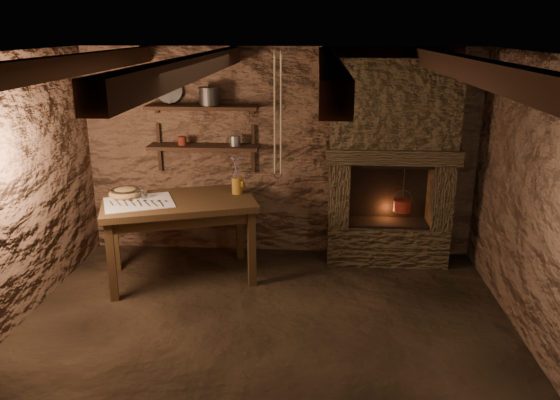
# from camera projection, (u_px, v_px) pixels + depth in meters

# --- Properties ---
(floor) EXTENTS (4.50, 4.50, 0.00)m
(floor) POSITION_uv_depth(u_px,v_px,m) (264.00, 338.00, 4.76)
(floor) COLOR black
(floor) RESTS_ON ground
(back_wall) EXTENTS (4.50, 0.04, 2.40)m
(back_wall) POSITION_uv_depth(u_px,v_px,m) (279.00, 154.00, 6.30)
(back_wall) COLOR brown
(back_wall) RESTS_ON floor
(front_wall) EXTENTS (4.50, 0.04, 2.40)m
(front_wall) POSITION_uv_depth(u_px,v_px,m) (220.00, 345.00, 2.50)
(front_wall) COLOR brown
(front_wall) RESTS_ON floor
(right_wall) EXTENTS (0.04, 4.00, 2.40)m
(right_wall) POSITION_uv_depth(u_px,v_px,m) (549.00, 214.00, 4.26)
(right_wall) COLOR brown
(right_wall) RESTS_ON floor
(ceiling) EXTENTS (4.50, 4.00, 0.04)m
(ceiling) POSITION_uv_depth(u_px,v_px,m) (261.00, 54.00, 4.04)
(ceiling) COLOR black
(ceiling) RESTS_ON back_wall
(beam_far_left) EXTENTS (0.14, 3.95, 0.16)m
(beam_far_left) POSITION_uv_depth(u_px,v_px,m) (66.00, 66.00, 4.16)
(beam_far_left) COLOR black
(beam_far_left) RESTS_ON ceiling
(beam_mid_left) EXTENTS (0.14, 3.95, 0.16)m
(beam_mid_left) POSITION_uv_depth(u_px,v_px,m) (195.00, 67.00, 4.10)
(beam_mid_left) COLOR black
(beam_mid_left) RESTS_ON ceiling
(beam_mid_right) EXTENTS (0.14, 3.95, 0.16)m
(beam_mid_right) POSITION_uv_depth(u_px,v_px,m) (328.00, 67.00, 4.04)
(beam_mid_right) COLOR black
(beam_mid_right) RESTS_ON ceiling
(beam_far_right) EXTENTS (0.14, 3.95, 0.16)m
(beam_far_right) POSITION_uv_depth(u_px,v_px,m) (466.00, 68.00, 3.97)
(beam_far_right) COLOR black
(beam_far_right) RESTS_ON ceiling
(shelf_lower) EXTENTS (1.25, 0.30, 0.04)m
(shelf_lower) POSITION_uv_depth(u_px,v_px,m) (204.00, 147.00, 6.18)
(shelf_lower) COLOR black
(shelf_lower) RESTS_ON back_wall
(shelf_upper) EXTENTS (1.25, 0.30, 0.04)m
(shelf_upper) POSITION_uv_depth(u_px,v_px,m) (202.00, 107.00, 6.04)
(shelf_upper) COLOR black
(shelf_upper) RESTS_ON back_wall
(hearth) EXTENTS (1.43, 0.51, 2.30)m
(hearth) POSITION_uv_depth(u_px,v_px,m) (391.00, 157.00, 6.00)
(hearth) COLOR #372B1B
(hearth) RESTS_ON floor
(work_table) EXTENTS (1.74, 1.31, 0.88)m
(work_table) POSITION_uv_depth(u_px,v_px,m) (181.00, 236.00, 5.79)
(work_table) COLOR #372513
(work_table) RESTS_ON floor
(linen_cloth) EXTENTS (0.83, 0.76, 0.01)m
(linen_cloth) POSITION_uv_depth(u_px,v_px,m) (139.00, 202.00, 5.56)
(linen_cloth) COLOR beige
(linen_cloth) RESTS_ON work_table
(pewter_cutlery_row) EXTENTS (0.61, 0.42, 0.01)m
(pewter_cutlery_row) POSITION_uv_depth(u_px,v_px,m) (138.00, 202.00, 5.54)
(pewter_cutlery_row) COLOR gray
(pewter_cutlery_row) RESTS_ON linen_cloth
(drinking_glasses) EXTENTS (0.22, 0.07, 0.09)m
(drinking_glasses) POSITION_uv_depth(u_px,v_px,m) (144.00, 194.00, 5.67)
(drinking_glasses) COLOR silver
(drinking_glasses) RESTS_ON linen_cloth
(stoneware_jug) EXTENTS (0.13, 0.12, 0.41)m
(stoneware_jug) POSITION_uv_depth(u_px,v_px,m) (237.00, 178.00, 5.83)
(stoneware_jug) COLOR #9B691E
(stoneware_jug) RESTS_ON work_table
(wooden_bowl) EXTENTS (0.34, 0.34, 0.12)m
(wooden_bowl) POSITION_uv_depth(u_px,v_px,m) (125.00, 193.00, 5.74)
(wooden_bowl) COLOR olive
(wooden_bowl) RESTS_ON work_table
(iron_stockpot) EXTENTS (0.30, 0.30, 0.18)m
(iron_stockpot) POSITION_uv_depth(u_px,v_px,m) (210.00, 97.00, 6.00)
(iron_stockpot) COLOR #2E2B29
(iron_stockpot) RESTS_ON shelf_upper
(tin_pan) EXTENTS (0.31, 0.18, 0.29)m
(tin_pan) POSITION_uv_depth(u_px,v_px,m) (169.00, 91.00, 6.11)
(tin_pan) COLOR #979792
(tin_pan) RESTS_ON shelf_upper
(small_kettle) EXTENTS (0.17, 0.13, 0.17)m
(small_kettle) POSITION_uv_depth(u_px,v_px,m) (235.00, 141.00, 6.13)
(small_kettle) COLOR #979792
(small_kettle) RESTS_ON shelf_lower
(rusty_tin) EXTENTS (0.11, 0.11, 0.10)m
(rusty_tin) POSITION_uv_depth(u_px,v_px,m) (182.00, 141.00, 6.17)
(rusty_tin) COLOR maroon
(rusty_tin) RESTS_ON shelf_lower
(red_pot) EXTENTS (0.22, 0.22, 0.54)m
(red_pot) POSITION_uv_depth(u_px,v_px,m) (402.00, 205.00, 6.10)
(red_pot) COLOR maroon
(red_pot) RESTS_ON hearth
(hanging_ropes) EXTENTS (0.08, 0.08, 1.20)m
(hanging_ropes) POSITION_uv_depth(u_px,v_px,m) (278.00, 114.00, 5.22)
(hanging_ropes) COLOR tan
(hanging_ropes) RESTS_ON ceiling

